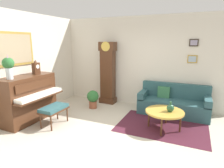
# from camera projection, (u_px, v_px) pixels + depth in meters

# --- Properties ---
(ground_plane) EXTENTS (6.40, 6.00, 0.10)m
(ground_plane) POSITION_uv_depth(u_px,v_px,m) (107.00, 138.00, 4.16)
(ground_plane) COLOR beige
(wall_left) EXTENTS (0.13, 4.90, 2.80)m
(wall_left) POSITION_uv_depth(u_px,v_px,m) (16.00, 66.00, 4.87)
(wall_left) COLOR silver
(wall_left) RESTS_ON ground_plane
(wall_back) EXTENTS (5.30, 0.13, 2.80)m
(wall_back) POSITION_uv_depth(u_px,v_px,m) (139.00, 62.00, 5.98)
(wall_back) COLOR silver
(wall_back) RESTS_ON ground_plane
(area_rug) EXTENTS (2.10, 1.50, 0.01)m
(area_rug) POSITION_uv_depth(u_px,v_px,m) (162.00, 126.00, 4.61)
(area_rug) COLOR #4C1E2D
(area_rug) RESTS_ON ground_plane
(piano) EXTENTS (0.87, 1.44, 1.18)m
(piano) POSITION_uv_depth(u_px,v_px,m) (29.00, 98.00, 4.86)
(piano) COLOR #4C2B19
(piano) RESTS_ON ground_plane
(piano_bench) EXTENTS (0.42, 0.70, 0.48)m
(piano_bench) POSITION_uv_depth(u_px,v_px,m) (54.00, 109.00, 4.62)
(piano_bench) COLOR #4C2B19
(piano_bench) RESTS_ON ground_plane
(grandfather_clock) EXTENTS (0.52, 0.34, 2.03)m
(grandfather_clock) POSITION_uv_depth(u_px,v_px,m) (108.00, 75.00, 6.20)
(grandfather_clock) COLOR #4C2B19
(grandfather_clock) RESTS_ON ground_plane
(couch) EXTENTS (1.90, 0.80, 0.84)m
(couch) POSITION_uv_depth(u_px,v_px,m) (173.00, 103.00, 5.38)
(couch) COLOR #2D565B
(couch) RESTS_ON ground_plane
(coffee_table) EXTENTS (0.88, 0.88, 0.46)m
(coffee_table) POSITION_uv_depth(u_px,v_px,m) (165.00, 112.00, 4.37)
(coffee_table) COLOR gold
(coffee_table) RESTS_ON ground_plane
(mantel_clock) EXTENTS (0.13, 0.18, 0.38)m
(mantel_clock) POSITION_uv_depth(u_px,v_px,m) (36.00, 68.00, 4.99)
(mantel_clock) COLOR #4C2B19
(mantel_clock) RESTS_ON piano
(flower_vase) EXTENTS (0.26, 0.26, 0.58)m
(flower_vase) POSITION_uv_depth(u_px,v_px,m) (8.00, 66.00, 4.25)
(flower_vase) COLOR silver
(flower_vase) RESTS_ON piano
(green_jug) EXTENTS (0.17, 0.17, 0.24)m
(green_jug) POSITION_uv_depth(u_px,v_px,m) (170.00, 108.00, 4.30)
(green_jug) COLOR #234C33
(green_jug) RESTS_ON coffee_table
(potted_plant) EXTENTS (0.36, 0.36, 0.56)m
(potted_plant) POSITION_uv_depth(u_px,v_px,m) (93.00, 98.00, 5.81)
(potted_plant) COLOR #935138
(potted_plant) RESTS_ON ground_plane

